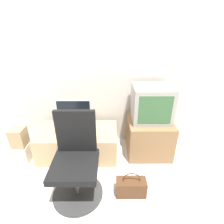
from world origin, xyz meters
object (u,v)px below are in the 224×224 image
(keyboard, at_px, (71,132))
(handbag, at_px, (131,187))
(crt_tv, at_px, (152,104))
(cardboard_box_lower, at_px, (23,153))
(office_chair, at_px, (76,164))
(book, at_px, (20,171))
(mouse, at_px, (86,132))
(main_monitor, at_px, (74,113))

(keyboard, relative_size, handbag, 0.80)
(crt_tv, height_order, cardboard_box_lower, crt_tv)
(crt_tv, distance_m, office_chair, 1.30)
(handbag, xyz_separation_m, book, (-1.48, 0.36, -0.10))
(crt_tv, bearing_deg, mouse, -170.13)
(main_monitor, xyz_separation_m, book, (-0.70, -0.52, -0.63))
(crt_tv, distance_m, book, 2.05)
(book, bearing_deg, mouse, 19.21)
(keyboard, relative_size, mouse, 5.05)
(crt_tv, bearing_deg, handbag, -112.64)
(cardboard_box_lower, distance_m, handbag, 1.63)
(mouse, height_order, crt_tv, crt_tv)
(crt_tv, distance_m, handbag, 1.14)
(mouse, distance_m, book, 1.03)
(cardboard_box_lower, bearing_deg, handbag, -21.11)
(mouse, bearing_deg, main_monitor, 131.58)
(cardboard_box_lower, relative_size, handbag, 0.79)
(office_chair, height_order, book, office_chair)
(main_monitor, xyz_separation_m, keyboard, (-0.03, -0.20, -0.21))
(mouse, bearing_deg, office_chair, -92.90)
(mouse, distance_m, handbag, 0.95)
(handbag, bearing_deg, crt_tv, 67.36)
(main_monitor, distance_m, office_chair, 0.86)
(office_chair, height_order, cardboard_box_lower, office_chair)
(keyboard, xyz_separation_m, book, (-0.67, -0.32, -0.42))
(office_chair, bearing_deg, book, 160.92)
(keyboard, distance_m, book, 0.86)
(office_chair, bearing_deg, crt_tv, 38.37)
(mouse, relative_size, handbag, 0.16)
(main_monitor, xyz_separation_m, office_chair, (0.16, -0.82, -0.22))
(office_chair, bearing_deg, handbag, -5.36)
(cardboard_box_lower, bearing_deg, main_monitor, 21.33)
(handbag, relative_size, book, 1.83)
(main_monitor, height_order, handbag, main_monitor)
(keyboard, bearing_deg, handbag, -39.87)
(crt_tv, distance_m, cardboard_box_lower, 2.00)
(keyboard, height_order, office_chair, office_chair)
(handbag, bearing_deg, mouse, 131.88)
(main_monitor, bearing_deg, cardboard_box_lower, -158.67)
(mouse, xyz_separation_m, crt_tv, (0.94, 0.16, 0.37))
(crt_tv, xyz_separation_m, office_chair, (-0.97, -0.77, -0.40))
(main_monitor, height_order, crt_tv, crt_tv)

